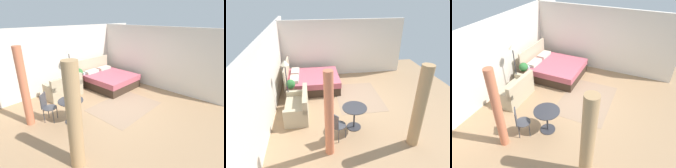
% 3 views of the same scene
% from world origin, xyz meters
% --- Properties ---
extents(ground_plane, '(8.29, 8.73, 0.02)m').
position_xyz_m(ground_plane, '(0.00, 0.00, -0.01)').
color(ground_plane, '#9E7A56').
extents(wall_back, '(8.29, 0.12, 2.58)m').
position_xyz_m(wall_back, '(0.00, 2.86, 1.29)').
color(wall_back, silver).
rests_on(wall_back, ground).
extents(wall_right, '(0.12, 5.73, 2.58)m').
position_xyz_m(wall_right, '(2.65, 0.00, 1.29)').
color(wall_right, silver).
rests_on(wall_right, ground).
extents(area_rug, '(2.27, 1.66, 0.01)m').
position_xyz_m(area_rug, '(0.26, -0.24, 0.00)').
color(area_rug, '#93755B').
rests_on(area_rug, ground).
extents(bed, '(1.85, 2.12, 1.14)m').
position_xyz_m(bed, '(1.30, 1.51, 0.31)').
color(bed, '#38281E').
rests_on(bed, ground).
extents(couch, '(1.34, 0.72, 0.87)m').
position_xyz_m(couch, '(-0.66, 2.01, 0.31)').
color(couch, tan).
rests_on(couch, ground).
extents(nightstand, '(0.53, 0.39, 0.46)m').
position_xyz_m(nightstand, '(0.39, 2.28, 0.23)').
color(nightstand, '#38281E').
rests_on(nightstand, ground).
extents(potted_plant, '(0.33, 0.33, 0.41)m').
position_xyz_m(potted_plant, '(0.29, 2.27, 0.69)').
color(potted_plant, brown).
rests_on(potted_plant, nightstand).
extents(vase, '(0.13, 0.13, 0.19)m').
position_xyz_m(vase, '(0.51, 2.23, 0.56)').
color(vase, silver).
rests_on(vase, nightstand).
extents(floor_lamp, '(0.28, 0.28, 1.75)m').
position_xyz_m(floor_lamp, '(-0.09, 2.34, 1.37)').
color(floor_lamp, '#2D2D33').
rests_on(floor_lamp, ground).
extents(balcony_table, '(0.72, 0.72, 0.71)m').
position_xyz_m(balcony_table, '(-1.51, 0.34, 0.50)').
color(balcony_table, '#2D2D33').
rests_on(balcony_table, ground).
extents(cafe_chair_near_window, '(0.56, 0.56, 0.87)m').
position_xyz_m(cafe_chair_near_window, '(-1.96, 0.93, 0.52)').
color(cafe_chair_near_window, '#3F3F44').
rests_on(cafe_chair_near_window, ground).
extents(curtain_left, '(0.30, 0.30, 2.27)m').
position_xyz_m(curtain_left, '(-2.40, -1.09, 1.13)').
color(curtain_left, tan).
rests_on(curtain_left, ground).
extents(curtain_right, '(0.22, 0.22, 2.27)m').
position_xyz_m(curtain_right, '(-2.40, 1.16, 1.13)').
color(curtain_right, '#D1704C').
rests_on(curtain_right, ground).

